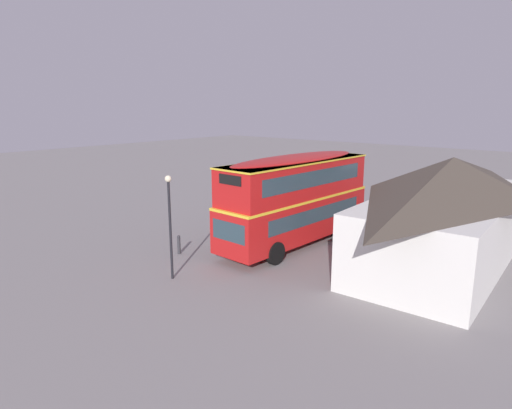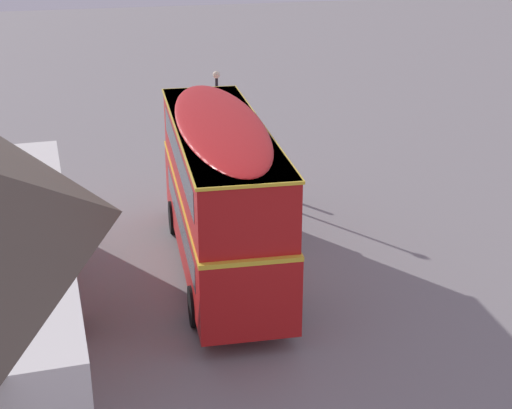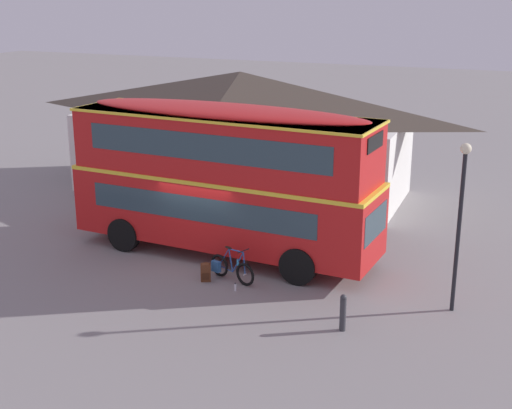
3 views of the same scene
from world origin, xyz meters
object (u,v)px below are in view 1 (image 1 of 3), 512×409
at_px(street_lamp, 170,216).
at_px(kerb_bollard, 179,244).
at_px(touring_bicycle, 255,236).
at_px(water_bottle_clear_plastic, 241,240).
at_px(backpack_on_ground, 258,233).
at_px(double_decker_bus, 296,196).

bearing_deg(street_lamp, kerb_bollard, -135.59).
xyz_separation_m(touring_bicycle, water_bottle_clear_plastic, (0.45, -0.62, -0.26)).
bearing_deg(kerb_bollard, backpack_on_ground, 162.87).
height_order(touring_bicycle, water_bottle_clear_plastic, touring_bicycle).
bearing_deg(double_decker_bus, water_bottle_clear_plastic, -58.18).
distance_m(double_decker_bus, backpack_on_ground, 3.25).
bearing_deg(kerb_bollard, double_decker_bus, 144.33).
height_order(street_lamp, kerb_bollard, street_lamp).
xyz_separation_m(backpack_on_ground, street_lamp, (6.86, 0.87, 2.50)).
height_order(double_decker_bus, kerb_bollard, double_decker_bus).
height_order(touring_bicycle, street_lamp, street_lamp).
relative_size(touring_bicycle, street_lamp, 0.37).
height_order(touring_bicycle, backpack_on_ground, touring_bicycle).
bearing_deg(backpack_on_ground, street_lamp, 7.21).
height_order(backpack_on_ground, street_lamp, street_lamp).
bearing_deg(street_lamp, backpack_on_ground, -172.79).
bearing_deg(backpack_on_ground, kerb_bollard, -17.13).
bearing_deg(kerb_bollard, street_lamp, 44.41).
distance_m(backpack_on_ground, kerb_bollard, 4.76).
distance_m(water_bottle_clear_plastic, street_lamp, 6.47).
height_order(double_decker_bus, water_bottle_clear_plastic, double_decker_bus).
height_order(double_decker_bus, touring_bicycle, double_decker_bus).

